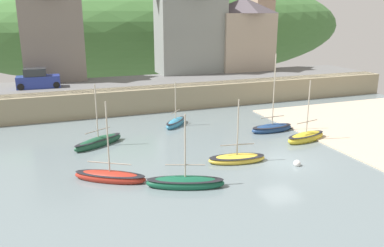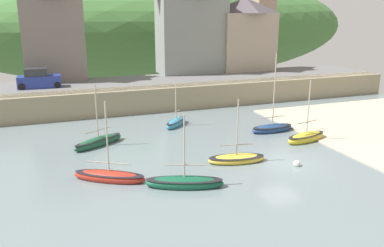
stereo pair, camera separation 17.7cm
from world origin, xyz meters
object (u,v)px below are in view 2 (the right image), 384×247
object	(u,v)px
waterfront_building_right	(244,34)
parked_car_near_slipway	(39,80)
waterfront_building_left	(53,29)
sailboat_far_left	(109,176)
sailboat_tall_mast	(184,182)
motorboat_with_cabin	(272,128)
sailboat_white_hull	(176,123)
sailboat_blue_trim	(306,137)
mooring_buoy	(297,164)
rowboat_small_beached	(237,159)
church_with_spire	(263,5)
waterfront_building_centre	(192,24)
dinghy_open_wooden	(99,142)

from	to	relation	value
waterfront_building_right	parked_car_near_slipway	world-z (taller)	waterfront_building_right
waterfront_building_left	sailboat_far_left	bearing A→B (deg)	-85.43
waterfront_building_left	parked_car_near_slipway	bearing A→B (deg)	-112.42
sailboat_tall_mast	motorboat_with_cabin	distance (m)	13.11
sailboat_white_hull	motorboat_with_cabin	distance (m)	8.37
sailboat_blue_trim	mooring_buoy	xyz separation A→B (m)	(-3.71, -4.16, -0.16)
rowboat_small_beached	sailboat_far_left	size ratio (longest dim) A/B	0.89
church_with_spire	parked_car_near_slipway	bearing A→B (deg)	-164.19
waterfront_building_centre	church_with_spire	bearing A→B (deg)	18.37
rowboat_small_beached	motorboat_with_cabin	size ratio (longest dim) A/B	0.67
waterfront_building_left	rowboat_small_beached	xyz separation A→B (m)	(10.44, -24.23, -7.75)
waterfront_building_centre	church_with_spire	world-z (taller)	church_with_spire
church_with_spire	sailboat_white_hull	bearing A→B (deg)	-135.55
motorboat_with_cabin	sailboat_blue_trim	bearing A→B (deg)	-72.63
sailboat_tall_mast	motorboat_with_cabin	bearing A→B (deg)	57.04
motorboat_with_cabin	sailboat_far_left	bearing A→B (deg)	-162.10
waterfront_building_left	parked_car_near_slipway	size ratio (longest dim) A/B	2.65
motorboat_with_cabin	waterfront_building_centre	bearing A→B (deg)	88.36
dinghy_open_wooden	sailboat_white_hull	bearing A→B (deg)	-8.03
dinghy_open_wooden	waterfront_building_right	bearing A→B (deg)	8.12
dinghy_open_wooden	sailboat_blue_trim	bearing A→B (deg)	-47.87
waterfront_building_right	sailboat_blue_trim	bearing A→B (deg)	-104.65
sailboat_tall_mast	mooring_buoy	size ratio (longest dim) A/B	9.84
waterfront_building_centre	sailboat_tall_mast	distance (m)	29.72
rowboat_small_beached	sailboat_white_hull	distance (m)	9.82
waterfront_building_right	rowboat_small_beached	world-z (taller)	waterfront_building_right
sailboat_white_hull	parked_car_near_slipway	distance (m)	15.26
waterfront_building_left	motorboat_with_cabin	xyz separation A→B (m)	(16.41, -18.93, -7.69)
church_with_spire	mooring_buoy	size ratio (longest dim) A/B	33.98
sailboat_tall_mast	parked_car_near_slipway	xyz separation A→B (m)	(-7.73, 22.23, 2.94)
waterfront_building_right	sailboat_tall_mast	bearing A→B (deg)	-123.13
waterfront_building_left	sailboat_blue_trim	size ratio (longest dim) A/B	2.20
waterfront_building_centre	sailboat_tall_mast	bearing A→B (deg)	-110.96
waterfront_building_right	motorboat_with_cabin	size ratio (longest dim) A/B	1.36
sailboat_tall_mast	waterfront_building_left	bearing A→B (deg)	122.92
dinghy_open_wooden	motorboat_with_cabin	size ratio (longest dim) A/B	0.73
church_with_spire	sailboat_far_left	world-z (taller)	church_with_spire
sailboat_blue_trim	motorboat_with_cabin	size ratio (longest dim) A/B	0.75
waterfront_building_right	waterfront_building_centre	bearing A→B (deg)	180.00
parked_car_near_slipway	mooring_buoy	bearing A→B (deg)	-52.67
waterfront_building_left	church_with_spire	xyz separation A→B (m)	(28.15, 4.00, 2.73)
waterfront_building_centre	rowboat_small_beached	xyz separation A→B (m)	(-5.66, -24.23, -8.04)
sailboat_tall_mast	sailboat_far_left	bearing A→B (deg)	169.04
rowboat_small_beached	dinghy_open_wooden	bearing A→B (deg)	150.66
waterfront_building_right	rowboat_small_beached	xyz separation A→B (m)	(-12.87, -24.23, -6.80)
sailboat_blue_trim	parked_car_near_slipway	xyz separation A→B (m)	(-19.40, 17.57, 2.90)
sailboat_white_hull	waterfront_building_right	bearing A→B (deg)	-0.57
motorboat_with_cabin	mooring_buoy	distance (m)	7.74
waterfront_building_left	mooring_buoy	size ratio (longest dim) A/B	23.09
church_with_spire	mooring_buoy	bearing A→B (deg)	-115.35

